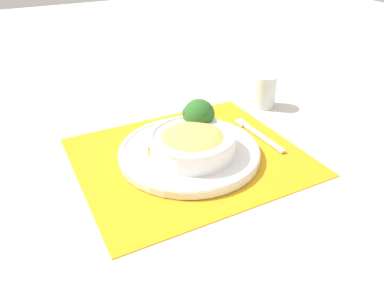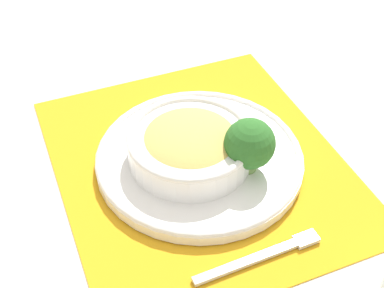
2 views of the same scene
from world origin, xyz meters
name	(u,v)px [view 1 (image 1 of 2)]	position (x,y,z in m)	size (l,w,h in m)	color
ground_plane	(189,157)	(0.00, 0.00, 0.00)	(4.00, 4.00, 0.00)	beige
placemat	(189,156)	(0.00, 0.00, 0.00)	(0.49, 0.42, 0.00)	orange
plate	(189,151)	(0.00, 0.00, 0.02)	(0.32, 0.32, 0.02)	white
bowl	(193,141)	(0.00, -0.02, 0.05)	(0.19, 0.19, 0.06)	white
broccoli_floret	(199,115)	(0.05, 0.05, 0.07)	(0.07, 0.07, 0.09)	#759E51
carrot_slice_near	(159,147)	(-0.06, 0.03, 0.02)	(0.05, 0.05, 0.01)	orange
carrot_slice_middle	(159,152)	(-0.07, 0.02, 0.02)	(0.05, 0.05, 0.01)	orange
water_glass	(264,93)	(0.31, 0.14, 0.04)	(0.07, 0.07, 0.09)	silver
fork	(255,132)	(0.19, 0.02, 0.01)	(0.02, 0.18, 0.01)	silver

